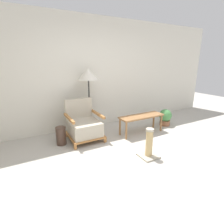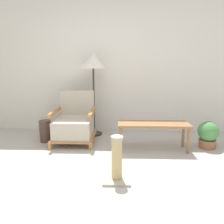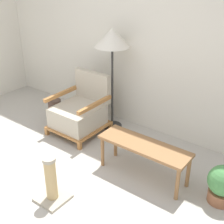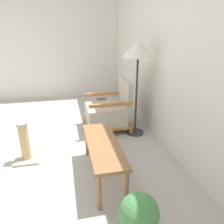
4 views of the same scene
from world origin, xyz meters
The scene contains 8 objects.
ground_plane centered at (0.00, 0.00, 0.00)m, with size 14.00×14.00×0.00m, color #B7B2A8.
wall_back centered at (0.00, 2.30, 1.35)m, with size 8.00×0.06×2.70m.
armchair centered at (-0.53, 1.58, 0.31)m, with size 0.70×0.74×0.86m.
floor_lamp centered at (-0.24, 1.97, 1.32)m, with size 0.49×0.49×1.50m.
coffee_table centered at (0.77, 1.24, 0.38)m, with size 1.10×0.35×0.44m.
vase centered at (-1.04, 1.55, 0.19)m, with size 0.20×0.20×0.38m, color #473328.
potted_plant centered at (1.67, 1.37, 0.23)m, with size 0.33×0.33×0.44m.
scratching_post centered at (0.22, 0.30, 0.21)m, with size 0.32×0.32×0.54m.
Camera 3 is at (2.30, -1.38, 2.37)m, focal length 50.00 mm.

